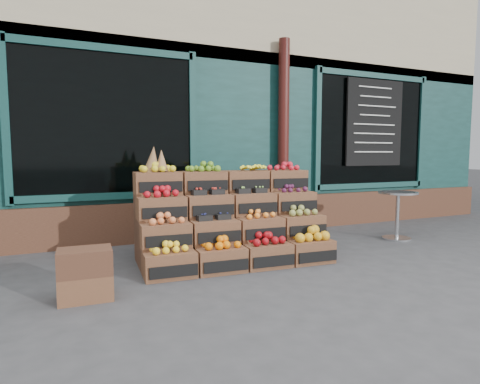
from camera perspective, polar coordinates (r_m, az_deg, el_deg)
name	(u,v)px	position (r m, az deg, el deg)	size (l,w,h in m)	color
ground	(282,272)	(4.61, 5.94, -11.24)	(60.00, 60.00, 0.00)	#3B3B3D
shop_facade	(168,105)	(9.27, -10.26, 12.03)	(12.00, 6.24, 4.80)	#103835
crate_display	(230,225)	(5.04, -1.44, -4.67)	(2.33, 1.24, 1.42)	brown
spare_crates	(85,274)	(3.97, -21.14, -10.86)	(0.48, 0.34, 0.47)	brown
bistro_table	(397,210)	(6.64, 21.48, -2.36)	(0.59, 0.59, 0.74)	#AFB0B6
shopkeeper	(70,173)	(6.51, -22.98, 2.53)	(0.76, 0.50, 2.08)	#134522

